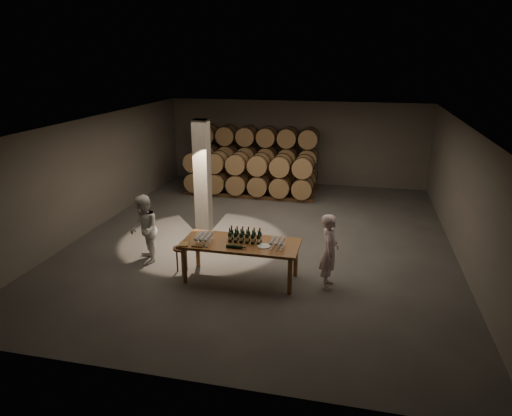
% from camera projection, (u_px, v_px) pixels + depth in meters
% --- Properties ---
extents(room, '(12.00, 12.00, 12.00)m').
position_uv_depth(room, '(203.00, 177.00, 12.75)').
color(room, '#4A4845').
rests_on(room, ground).
extents(tasting_table, '(2.60, 1.10, 0.90)m').
position_uv_depth(tasting_table, '(241.00, 247.00, 10.13)').
color(tasting_table, brown).
rests_on(tasting_table, ground).
extents(barrel_stack_back, '(4.70, 0.95, 2.31)m').
position_uv_depth(barrel_stack_back, '(257.00, 156.00, 17.40)').
color(barrel_stack_back, brown).
rests_on(barrel_stack_back, ground).
extents(barrel_stack_front, '(4.70, 0.95, 1.57)m').
position_uv_depth(barrel_stack_front, '(249.00, 174.00, 16.23)').
color(barrel_stack_front, brown).
rests_on(barrel_stack_front, ground).
extents(bottle_cluster, '(0.73, 0.23, 0.33)m').
position_uv_depth(bottle_cluster, '(245.00, 237.00, 10.09)').
color(bottle_cluster, black).
rests_on(bottle_cluster, tasting_table).
extents(lying_bottles, '(0.44, 0.07, 0.07)m').
position_uv_depth(lying_bottles, '(235.00, 247.00, 9.78)').
color(lying_bottles, black).
rests_on(lying_bottles, tasting_table).
extents(glass_cluster_left, '(0.31, 0.53, 0.18)m').
position_uv_depth(glass_cluster_left, '(204.00, 236.00, 10.09)').
color(glass_cluster_left, silver).
rests_on(glass_cluster_left, tasting_table).
extents(glass_cluster_right, '(0.30, 0.41, 0.16)m').
position_uv_depth(glass_cluster_right, '(277.00, 241.00, 9.85)').
color(glass_cluster_right, silver).
rests_on(glass_cluster_right, tasting_table).
extents(plate, '(0.30, 0.30, 0.02)m').
position_uv_depth(plate, '(264.00, 246.00, 9.89)').
color(plate, white).
rests_on(plate, tasting_table).
extents(notebook_near, '(0.24, 0.20, 0.03)m').
position_uv_depth(notebook_near, '(198.00, 245.00, 9.92)').
color(notebook_near, olive).
rests_on(notebook_near, tasting_table).
extents(notebook_corner, '(0.26, 0.29, 0.02)m').
position_uv_depth(notebook_corner, '(184.00, 244.00, 9.98)').
color(notebook_corner, olive).
rests_on(notebook_corner, tasting_table).
extents(pen, '(0.14, 0.06, 0.01)m').
position_uv_depth(pen, '(205.00, 247.00, 9.86)').
color(pen, black).
rests_on(pen, tasting_table).
extents(stool, '(0.37, 0.37, 0.62)m').
position_uv_depth(stool, '(181.00, 252.00, 10.55)').
color(stool, brown).
rests_on(stool, ground).
extents(person_man, '(0.41, 0.61, 1.68)m').
position_uv_depth(person_man, '(329.00, 251.00, 9.79)').
color(person_man, white).
rests_on(person_man, ground).
extents(person_woman, '(0.98, 1.04, 1.69)m').
position_uv_depth(person_woman, '(144.00, 229.00, 11.00)').
color(person_woman, white).
rests_on(person_woman, ground).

